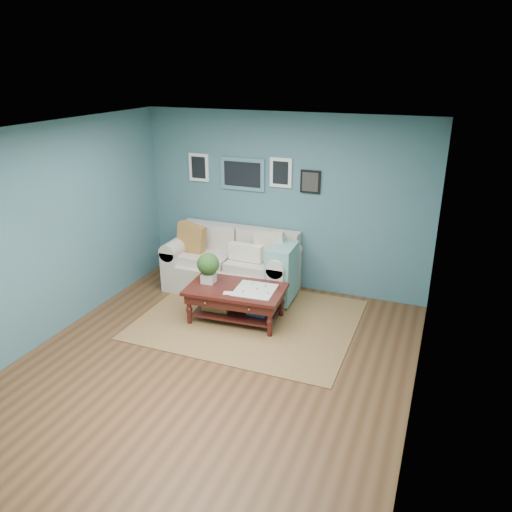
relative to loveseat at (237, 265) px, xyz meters
The scene contains 4 objects.
room_shell 2.25m from the loveseat, 74.25° to the right, with size 5.00×5.02×2.70m.
area_rug 1.08m from the loveseat, 57.41° to the right, with size 2.89×2.31×0.01m, color brown.
loveseat is the anchor object (origin of this frame).
coffee_table 0.96m from the loveseat, 71.60° to the right, with size 1.37×0.86×0.92m.
Camera 1 is at (2.33, -4.51, 3.34)m, focal length 35.00 mm.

